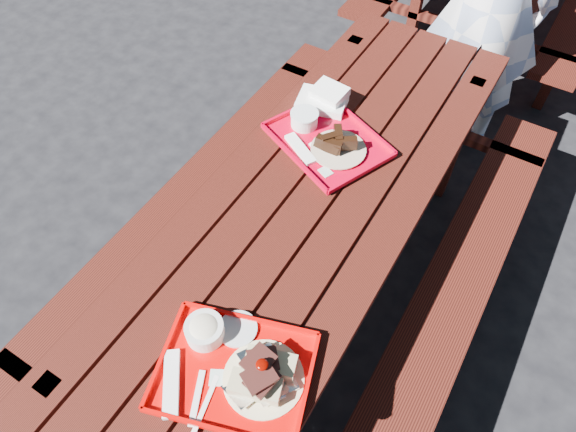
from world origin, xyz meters
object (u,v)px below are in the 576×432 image
object	(u,v)px
near_tray	(236,362)
far_tray	(325,139)
person	(492,0)
picnic_table_near	(308,230)

from	to	relation	value
near_tray	far_tray	size ratio (longest dim) A/B	0.95
person	near_tray	bearing A→B (deg)	75.38
far_tray	person	size ratio (longest dim) A/B	0.31
far_tray	person	bearing A→B (deg)	77.04
picnic_table_near	person	xyz separation A→B (m)	(0.17, 1.44, 0.30)
picnic_table_near	person	size ratio (longest dim) A/B	1.40
picnic_table_near	near_tray	world-z (taller)	near_tray
picnic_table_near	far_tray	distance (m)	0.36
picnic_table_near	near_tray	xyz separation A→B (m)	(0.13, -0.64, 0.22)
far_tray	near_tray	bearing A→B (deg)	-76.62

